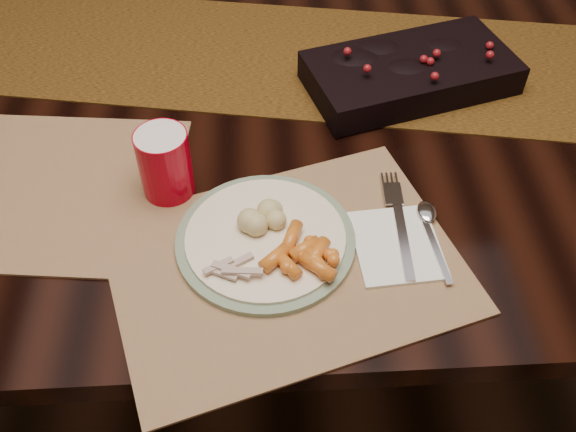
{
  "coord_description": "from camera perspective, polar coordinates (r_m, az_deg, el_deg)",
  "views": [
    {
      "loc": [
        -0.04,
        -0.86,
        1.44
      ],
      "look_at": [
        -0.0,
        -0.29,
        0.8
      ],
      "focal_mm": 40.0,
      "sensor_mm": 36.0,
      "label": 1
    }
  ],
  "objects": [
    {
      "name": "placemat_main",
      "position": [
        0.87,
        -0.21,
        -4.32
      ],
      "size": [
        0.53,
        0.45,
        0.0
      ],
      "primitive_type": "cube",
      "rotation": [
        0.0,
        0.0,
        0.3
      ],
      "color": "#986549",
      "rests_on": "dining_table"
    },
    {
      "name": "napkin",
      "position": [
        0.89,
        9.64,
        -2.54
      ],
      "size": [
        0.12,
        0.14,
        0.0
      ],
      "primitive_type": "cube",
      "rotation": [
        0.0,
        0.0,
        0.07
      ],
      "color": "white",
      "rests_on": "placemat_main"
    },
    {
      "name": "spoon",
      "position": [
        0.91,
        12.83,
        -2.01
      ],
      "size": [
        0.04,
        0.14,
        0.0
      ],
      "primitive_type": null,
      "rotation": [
        0.0,
        0.0,
        0.1
      ],
      "color": "silver",
      "rests_on": "napkin"
    },
    {
      "name": "centerpiece",
      "position": [
        1.15,
        10.87,
        12.76
      ],
      "size": [
        0.39,
        0.27,
        0.07
      ],
      "primitive_type": null,
      "rotation": [
        0.0,
        0.0,
        0.28
      ],
      "color": "black",
      "rests_on": "table_runner"
    },
    {
      "name": "fork",
      "position": [
        0.91,
        9.98,
        -1.05
      ],
      "size": [
        0.03,
        0.18,
        0.0
      ],
      "primitive_type": null,
      "rotation": [
        0.0,
        0.0,
        -0.04
      ],
      "color": "silver",
      "rests_on": "napkin"
    },
    {
      "name": "dining_table",
      "position": [
        1.37,
        -0.47,
        -2.89
      ],
      "size": [
        1.8,
        1.0,
        0.75
      ],
      "primitive_type": "cube",
      "color": "black",
      "rests_on": "floor"
    },
    {
      "name": "turkey_shreds",
      "position": [
        0.83,
        -5.16,
        -4.67
      ],
      "size": [
        0.08,
        0.08,
        0.02
      ],
      "primitive_type": null,
      "rotation": [
        0.0,
        0.0,
        -0.33
      ],
      "color": "#BCA38F",
      "rests_on": "dinner_plate"
    },
    {
      "name": "mashed_potatoes",
      "position": [
        0.88,
        -2.51,
        0.58
      ],
      "size": [
        0.09,
        0.09,
        0.04
      ],
      "primitive_type": null,
      "rotation": [
        0.0,
        0.0,
        -0.37
      ],
      "color": "#CBB484",
      "rests_on": "dinner_plate"
    },
    {
      "name": "placemat_second",
      "position": [
        1.04,
        -22.18,
        2.41
      ],
      "size": [
        0.48,
        0.37,
        0.0
      ],
      "primitive_type": "cube",
      "rotation": [
        0.0,
        0.0,
        -0.11
      ],
      "color": "brown",
      "rests_on": "dining_table"
    },
    {
      "name": "dinner_plate",
      "position": [
        0.88,
        -2.02,
        -2.07
      ],
      "size": [
        0.28,
        0.28,
        0.01
      ],
      "primitive_type": "cylinder",
      "rotation": [
        0.0,
        0.0,
        0.13
      ],
      "color": "#FFE9C6",
      "rests_on": "placemat_main"
    },
    {
      "name": "table_runner",
      "position": [
        1.23,
        -3.36,
        14.14
      ],
      "size": [
        1.77,
        0.67,
        0.0
      ],
      "primitive_type": "cube",
      "rotation": [
        0.0,
        0.0,
        -0.18
      ],
      "color": "#412803",
      "rests_on": "dining_table"
    },
    {
      "name": "floor",
      "position": [
        1.68,
        -0.39,
        -11.01
      ],
      "size": [
        5.0,
        5.0,
        0.0
      ],
      "primitive_type": "plane",
      "color": "black",
      "rests_on": "ground"
    },
    {
      "name": "baby_carrots",
      "position": [
        0.84,
        -0.02,
        -3.59
      ],
      "size": [
        0.14,
        0.13,
        0.02
      ],
      "primitive_type": null,
      "rotation": [
        0.0,
        0.0,
        -0.35
      ],
      "color": "orange",
      "rests_on": "dinner_plate"
    },
    {
      "name": "red_cup",
      "position": [
        0.94,
        -10.88,
        4.62
      ],
      "size": [
        0.08,
        0.08,
        0.1
      ],
      "primitive_type": "cylinder",
      "rotation": [
        0.0,
        0.0,
        0.06
      ],
      "color": "#AF0014",
      "rests_on": "placemat_main"
    }
  ]
}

